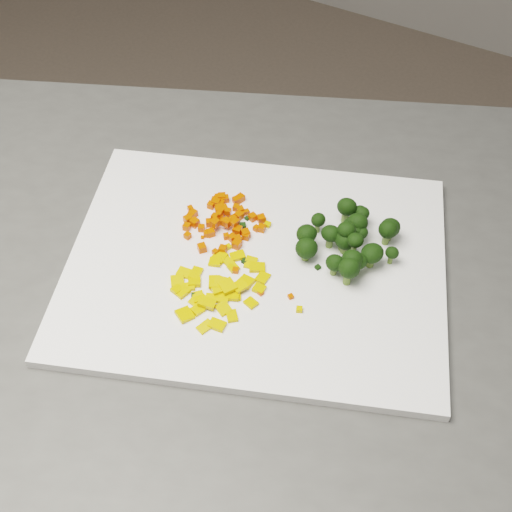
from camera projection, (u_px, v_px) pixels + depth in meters
The scene contains 139 objects.
counter_block at pixel (285, 456), 1.14m from camera, with size 0.97×0.68×0.90m, color #4A4A47.
cutting_board at pixel (256, 265), 0.81m from camera, with size 0.42×0.33×0.01m, color white.
carrot_pile at pixel (223, 217), 0.83m from camera, with size 0.09×0.09×0.03m, color #D83A02, non-canonical shape.
pepper_pile at pixel (220, 287), 0.77m from camera, with size 0.11×0.11×0.02m, color #DFA60B, non-canonical shape.
broccoli_pile at pixel (348, 234), 0.80m from camera, with size 0.11×0.11×0.05m, color black, non-canonical shape.
carrot_cube_0 at pixel (247, 212), 0.85m from camera, with size 0.01×0.01×0.01m, color #D83A02.
carrot_cube_1 at pixel (246, 236), 0.83m from camera, with size 0.01×0.01×0.01m, color #D83A02.
carrot_cube_2 at pixel (228, 212), 0.84m from camera, with size 0.01×0.01×0.01m, color #D83A02.
carrot_cube_3 at pixel (237, 244), 0.82m from camera, with size 0.01×0.01×0.01m, color #D83A02.
carrot_cube_4 at pixel (220, 209), 0.85m from camera, with size 0.01×0.01×0.01m, color #D83A02.
carrot_cube_5 at pixel (188, 236), 0.83m from camera, with size 0.01×0.01×0.01m, color #D83A02.
carrot_cube_6 at pixel (221, 207), 0.86m from camera, with size 0.01×0.01×0.01m, color #D83A02.
carrot_cube_7 at pixel (216, 199), 0.87m from camera, with size 0.01×0.01×0.01m, color #D83A02.
carrot_cube_8 at pixel (236, 208), 0.86m from camera, with size 0.01×0.01×0.01m, color #D83A02.
carrot_cube_9 at pixel (219, 218), 0.84m from camera, with size 0.01×0.01×0.01m, color #D83A02.
carrot_cube_10 at pixel (195, 223), 0.84m from camera, with size 0.01×0.01×0.01m, color #D83A02.
carrot_cube_11 at pixel (215, 223), 0.83m from camera, with size 0.01×0.01×0.01m, color #D83A02.
carrot_cube_12 at pixel (214, 200), 0.87m from camera, with size 0.01×0.01×0.01m, color #D83A02.
carrot_cube_13 at pixel (221, 202), 0.86m from camera, with size 0.01×0.01×0.01m, color #D83A02.
carrot_cube_14 at pixel (187, 227), 0.83m from camera, with size 0.01×0.01×0.01m, color #D83A02.
carrot_cube_15 at pixel (234, 223), 0.83m from camera, with size 0.01×0.01×0.01m, color #D83A02.
carrot_cube_16 at pixel (221, 211), 0.84m from camera, with size 0.01×0.01×0.01m, color #D83A02.
carrot_cube_17 at pixel (219, 197), 0.87m from camera, with size 0.01×0.01×0.01m, color #D83A02.
carrot_cube_18 at pixel (207, 234), 0.83m from camera, with size 0.01×0.01×0.01m, color #D83A02.
carrot_cube_19 at pixel (233, 219), 0.84m from camera, with size 0.01×0.01×0.01m, color #D83A02.
carrot_cube_20 at pixel (222, 197), 0.87m from camera, with size 0.01×0.01×0.01m, color #D83A02.
carrot_cube_21 at pixel (238, 240), 0.82m from camera, with size 0.01×0.01×0.01m, color #D83A02.
carrot_cube_22 at pixel (253, 217), 0.84m from camera, with size 0.01×0.01×0.01m, color #D83A02.
carrot_cube_23 at pixel (193, 214), 0.85m from camera, with size 0.01×0.01×0.01m, color #D83A02.
carrot_cube_24 at pixel (224, 210), 0.85m from camera, with size 0.01×0.01×0.01m, color #D83A02.
carrot_cube_25 at pixel (237, 230), 0.83m from camera, with size 0.01×0.01×0.01m, color #D83A02.
carrot_cube_26 at pixel (232, 238), 0.82m from camera, with size 0.01×0.01×0.01m, color #D83A02.
carrot_cube_27 at pixel (216, 203), 0.86m from camera, with size 0.01×0.01×0.01m, color #D83A02.
carrot_cube_28 at pixel (236, 222), 0.84m from camera, with size 0.01×0.01×0.01m, color #D83A02.
carrot_cube_29 at pixel (219, 214), 0.84m from camera, with size 0.01×0.01×0.01m, color #D83A02.
carrot_cube_30 at pixel (216, 223), 0.83m from camera, with size 0.01×0.01×0.01m, color #D83A02.
carrot_cube_31 at pixel (261, 219), 0.84m from camera, with size 0.01×0.01×0.01m, color #D83A02.
carrot_cube_32 at pixel (241, 198), 0.87m from camera, with size 0.01×0.01×0.01m, color #D83A02.
carrot_cube_33 at pixel (223, 222), 0.84m from camera, with size 0.01×0.01×0.01m, color #D83A02.
carrot_cube_34 at pixel (219, 217), 0.84m from camera, with size 0.01×0.01×0.01m, color #D83A02.
carrot_cube_35 at pixel (236, 200), 0.86m from camera, with size 0.01×0.01×0.01m, color #D83A02.
carrot_cube_36 at pixel (202, 248), 0.81m from camera, with size 0.01×0.01×0.01m, color #D83A02.
carrot_cube_37 at pixel (218, 210), 0.85m from camera, with size 0.01×0.01×0.01m, color #D83A02.
carrot_cube_38 at pixel (240, 210), 0.85m from camera, with size 0.01×0.01×0.01m, color #D83A02.
carrot_cube_39 at pixel (188, 219), 0.84m from camera, with size 0.01×0.01×0.01m, color #D83A02.
carrot_cube_40 at pixel (209, 223), 0.84m from camera, with size 0.01×0.01×0.01m, color #D83A02.
carrot_cube_41 at pixel (223, 249), 0.81m from camera, with size 0.01×0.01×0.01m, color #D83A02.
carrot_cube_42 at pixel (215, 252), 0.81m from camera, with size 0.01×0.01×0.01m, color #D83A02.
carrot_cube_43 at pixel (226, 199), 0.87m from camera, with size 0.01×0.01×0.01m, color #D83A02.
carrot_cube_44 at pixel (239, 216), 0.85m from camera, with size 0.01×0.01×0.01m, color #D83A02.
carrot_cube_45 at pixel (191, 216), 0.85m from camera, with size 0.01×0.01×0.01m, color #D83A02.
carrot_cube_46 at pixel (242, 213), 0.85m from camera, with size 0.01×0.01×0.01m, color #D83A02.
carrot_cube_47 at pixel (201, 228), 0.83m from camera, with size 0.01×0.01×0.01m, color #D83A02.
carrot_cube_48 at pixel (227, 222), 0.83m from camera, with size 0.01×0.01×0.01m, color #D83A02.
carrot_cube_49 at pixel (256, 228), 0.83m from camera, with size 0.01×0.01×0.01m, color #D83A02.
carrot_cube_50 at pixel (226, 236), 0.83m from camera, with size 0.01×0.01×0.01m, color #D83A02.
carrot_cube_51 at pixel (190, 208), 0.86m from camera, with size 0.01×0.01×0.01m, color #D83A02.
carrot_cube_52 at pixel (215, 217), 0.84m from camera, with size 0.01×0.01×0.01m, color #D83A02.
carrot_cube_53 at pixel (211, 233), 0.83m from camera, with size 0.01×0.01×0.01m, color #D83A02.
carrot_cube_54 at pixel (234, 221), 0.83m from camera, with size 0.01×0.01×0.01m, color #D83A02.
carrot_cube_55 at pixel (246, 234), 0.83m from camera, with size 0.01×0.01×0.01m, color #D83A02.
carrot_cube_56 at pixel (261, 228), 0.83m from camera, with size 0.01×0.01×0.01m, color #D83A02.
carrot_cube_57 at pixel (211, 205), 0.86m from camera, with size 0.01×0.01×0.01m, color #D83A02.
pepper_chunk_0 at pixel (220, 290), 0.78m from camera, with size 0.02×0.02×0.00m, color #DFA60B.
pepper_chunk_1 at pixel (259, 289), 0.78m from camera, with size 0.01×0.01×0.00m, color #DFA60B.
pepper_chunk_2 at pixel (251, 263), 0.80m from camera, with size 0.01×0.02×0.00m, color #DFA60B.
pepper_chunk_3 at pixel (182, 292), 0.77m from camera, with size 0.01×0.01×0.00m, color #DFA60B.
pepper_chunk_4 at pixel (177, 281), 0.78m from camera, with size 0.01×0.01×0.00m, color #DFA60B.
pepper_chunk_5 at pixel (210, 300), 0.77m from camera, with size 0.02×0.01×0.00m, color #DFA60B.
pepper_chunk_6 at pixel (187, 287), 0.78m from camera, with size 0.02×0.01×0.00m, color #DFA60B.
pepper_chunk_7 at pixel (219, 257), 0.81m from camera, with size 0.02×0.02×0.00m, color #DFA60B.
pepper_chunk_8 at pixel (207, 303), 0.76m from camera, with size 0.02×0.01×0.00m, color #DFA60B.
pepper_chunk_9 at pixel (246, 281), 0.78m from camera, with size 0.01×0.02×0.00m, color #DFA60B.
pepper_chunk_10 at pixel (217, 325), 0.75m from camera, with size 0.02×0.01×0.00m, color #DFA60B.
pepper_chunk_11 at pixel (185, 315), 0.75m from camera, with size 0.02×0.02×0.00m, color #DFA60B.
pepper_chunk_12 at pixel (220, 282), 0.78m from camera, with size 0.01×0.01×0.00m, color #DFA60B.
pepper_chunk_13 at pixel (224, 309), 0.76m from camera, with size 0.01×0.02×0.00m, color #DFA60B.
pepper_chunk_14 at pixel (219, 294), 0.77m from camera, with size 0.01×0.01×0.00m, color #DFA60B.
pepper_chunk_15 at pixel (215, 262), 0.80m from camera, with size 0.01×0.01×0.00m, color #DFA60B.
pepper_chunk_16 at pixel (240, 286), 0.77m from camera, with size 0.01×0.01×0.00m, color #DFA60B.
pepper_chunk_17 at pixel (198, 300), 0.77m from camera, with size 0.02×0.01×0.00m, color #DFA60B.
pepper_chunk_18 at pixel (205, 327), 0.74m from camera, with size 0.02×0.01×0.00m, color #DFA60B.
pepper_chunk_19 at pixel (233, 268), 0.80m from camera, with size 0.01×0.01×0.00m, color #DFA60B.
pepper_chunk_20 at pixel (196, 273), 0.79m from camera, with size 0.02×0.01×0.00m, color #DFA60B.
pepper_chunk_21 at pixel (257, 267), 0.80m from camera, with size 0.02×0.01×0.00m, color #DFA60B.
pepper_chunk_22 at pixel (178, 289), 0.78m from camera, with size 0.01×0.01×0.00m, color #DFA60B.
pepper_chunk_23 at pixel (232, 316), 0.75m from camera, with size 0.02×0.01×0.00m, color #DFA60B.
pepper_chunk_24 at pixel (222, 298), 0.77m from camera, with size 0.02×0.01×0.00m, color #DFA60B.
pepper_chunk_25 at pixel (238, 256), 0.81m from camera, with size 0.02×0.01×0.00m, color #DFA60B.
pepper_chunk_26 at pixel (227, 286), 0.77m from camera, with size 0.02×0.02×0.00m, color #DFA60B.
pepper_chunk_27 at pixel (234, 294), 0.77m from camera, with size 0.02×0.01×0.00m, color #DFA60B.
pepper_chunk_28 at pixel (194, 282), 0.78m from camera, with size 0.01×0.01×0.00m, color #DFA60B.
pepper_chunk_29 at pixel (234, 294), 0.77m from camera, with size 0.02×0.01×0.00m, color #DFA60B.
pepper_chunk_30 at pixel (263, 278), 0.79m from camera, with size 0.01×0.02×0.00m, color #DFA60B.
pepper_chunk_31 at pixel (230, 264), 0.80m from camera, with size 0.02×0.01×0.00m, color #DFA60B.
pepper_chunk_32 at pixel (214, 282), 0.78m from camera, with size 0.02×0.01×0.00m, color #DFA60B.
pepper_chunk_33 at pixel (218, 289), 0.77m from camera, with size 0.01×0.01×0.00m, color #DFA60B.
pepper_chunk_34 at pixel (198, 310), 0.76m from camera, with size 0.01×0.01×0.00m, color #DFA60B.
pepper_chunk_35 at pixel (198, 297), 0.77m from camera, with size 0.02×0.01×0.00m, color #DFA60B.
pepper_chunk_36 at pixel (251, 303), 0.77m from camera, with size 0.01×0.01×0.00m, color #DFA60B.
pepper_chunk_37 at pixel (184, 273), 0.79m from camera, with size 0.01×0.02×0.00m, color #DFA60B.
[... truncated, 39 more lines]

